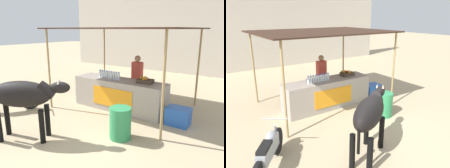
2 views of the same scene
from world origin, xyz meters
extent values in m
plane|color=tan|center=(0.00, 0.00, 0.00)|extent=(60.00, 60.00, 0.00)
cube|color=beige|center=(0.00, 9.23, 2.64)|extent=(16.00, 0.50, 5.28)
cube|color=#9E9389|center=(0.00, 2.20, 0.48)|extent=(3.00, 0.80, 0.96)
cube|color=orange|center=(0.00, 1.79, 0.48)|extent=(1.40, 0.02, 0.58)
cube|color=#382319|center=(0.00, 2.50, 2.50)|extent=(4.20, 3.20, 0.04)
cylinder|color=#997F51|center=(-1.89, 1.06, 1.25)|extent=(0.06, 0.06, 2.50)
cylinder|color=#997F51|center=(1.89, 1.06, 1.25)|extent=(0.06, 0.06, 2.50)
cylinder|color=#997F51|center=(-1.89, 3.94, 1.25)|extent=(0.06, 0.06, 2.50)
cylinder|color=#997F51|center=(1.89, 3.94, 1.25)|extent=(0.06, 0.06, 2.50)
cylinder|color=silver|center=(-0.71, 2.15, 1.07)|extent=(0.07, 0.07, 0.22)
cylinder|color=blue|center=(-0.71, 2.15, 1.19)|extent=(0.04, 0.04, 0.03)
cylinder|color=silver|center=(-0.62, 2.15, 1.07)|extent=(0.07, 0.07, 0.22)
cylinder|color=blue|center=(-0.62, 2.15, 1.19)|extent=(0.04, 0.04, 0.03)
cylinder|color=silver|center=(-0.53, 2.15, 1.07)|extent=(0.07, 0.07, 0.22)
cylinder|color=blue|center=(-0.53, 2.15, 1.19)|extent=(0.04, 0.04, 0.03)
cylinder|color=silver|center=(-0.44, 2.15, 1.07)|extent=(0.07, 0.07, 0.22)
cylinder|color=blue|center=(-0.44, 2.15, 1.19)|extent=(0.04, 0.04, 0.03)
cylinder|color=silver|center=(-0.35, 2.15, 1.07)|extent=(0.07, 0.07, 0.22)
cylinder|color=blue|center=(-0.35, 2.15, 1.19)|extent=(0.04, 0.04, 0.03)
cylinder|color=silver|center=(-0.26, 2.15, 1.07)|extent=(0.07, 0.07, 0.22)
cylinder|color=blue|center=(-0.26, 2.15, 1.19)|extent=(0.04, 0.04, 0.03)
cylinder|color=silver|center=(-0.17, 2.15, 1.07)|extent=(0.07, 0.07, 0.22)
cylinder|color=blue|center=(-0.17, 2.15, 1.19)|extent=(0.04, 0.04, 0.03)
cylinder|color=silver|center=(-0.08, 2.15, 1.07)|extent=(0.07, 0.07, 0.22)
cylinder|color=blue|center=(-0.08, 2.15, 1.19)|extent=(0.04, 0.04, 0.03)
cylinder|color=silver|center=(0.01, 2.15, 1.07)|extent=(0.07, 0.07, 0.22)
cylinder|color=blue|center=(0.01, 2.15, 1.19)|extent=(0.04, 0.04, 0.03)
cube|color=#3F3326|center=(0.86, 2.25, 1.02)|extent=(0.44, 0.32, 0.12)
sphere|color=#8CB22D|center=(0.70, 2.36, 1.11)|extent=(0.08, 0.08, 0.08)
sphere|color=#8CB22D|center=(0.89, 2.23, 1.11)|extent=(0.08, 0.08, 0.08)
sphere|color=orange|center=(0.87, 2.13, 1.11)|extent=(0.08, 0.08, 0.08)
sphere|color=orange|center=(0.73, 2.25, 1.11)|extent=(0.08, 0.08, 0.08)
sphere|color=orange|center=(0.91, 2.19, 1.11)|extent=(0.08, 0.08, 0.08)
sphere|color=#B21E19|center=(0.82, 2.27, 1.11)|extent=(0.08, 0.08, 0.08)
sphere|color=#B21E19|center=(0.90, 2.27, 1.11)|extent=(0.08, 0.08, 0.08)
sphere|color=#8CB22D|center=(0.87, 2.18, 1.11)|extent=(0.08, 0.08, 0.08)
sphere|color=orange|center=(0.81, 2.35, 1.11)|extent=(0.08, 0.08, 0.08)
cylinder|color=#383842|center=(0.22, 2.95, 0.44)|extent=(0.22, 0.22, 0.88)
cube|color=#BF3F33|center=(0.22, 2.95, 1.16)|extent=(0.34, 0.20, 0.56)
sphere|color=#A87A56|center=(0.22, 2.95, 1.55)|extent=(0.20, 0.20, 0.20)
cube|color=blue|center=(1.94, 2.10, 0.24)|extent=(0.60, 0.44, 0.48)
cylinder|color=#2D8C51|center=(1.08, 0.61, 0.38)|extent=(0.51, 0.51, 0.75)
ellipsoid|color=black|center=(-0.73, -0.68, 1.08)|extent=(1.46, 1.18, 0.60)
cylinder|color=black|center=(-0.41, -0.27, 0.39)|extent=(0.12, 0.12, 0.78)
cylinder|color=black|center=(-0.22, -0.58, 0.39)|extent=(0.12, 0.12, 0.78)
cylinder|color=black|center=(-1.24, -0.79, 0.39)|extent=(0.12, 0.12, 0.78)
cylinder|color=black|center=(-0.22, -0.37, 1.19)|extent=(0.51, 0.44, 0.41)
ellipsoid|color=black|center=(0.03, -0.21, 1.25)|extent=(0.49, 0.42, 0.26)
cone|color=beige|center=(-0.02, -0.16, 1.39)|extent=(0.05, 0.05, 0.10)
cone|color=beige|center=(0.05, -0.28, 1.39)|extent=(0.05, 0.05, 0.10)
cylinder|color=black|center=(-2.31, 0.58, 0.30)|extent=(0.41, 0.54, 0.60)
cube|color=#999EA5|center=(-2.65, 0.08, 0.48)|extent=(0.66, 0.84, 0.28)
ellipsoid|color=#999EA5|center=(-2.52, 0.27, 0.64)|extent=(0.37, 0.41, 0.20)
cube|color=black|center=(-2.75, -0.06, 0.64)|extent=(0.40, 0.46, 0.10)
cylinder|color=#99999E|center=(-2.34, 0.54, 0.88)|extent=(0.47, 0.34, 0.03)
cylinder|color=#99999E|center=(-2.32, 0.56, 0.50)|extent=(0.16, 0.19, 0.49)
camera|label=1|loc=(3.60, -3.31, 2.49)|focal=35.00mm
camera|label=2|loc=(-3.58, -3.74, 3.01)|focal=35.00mm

